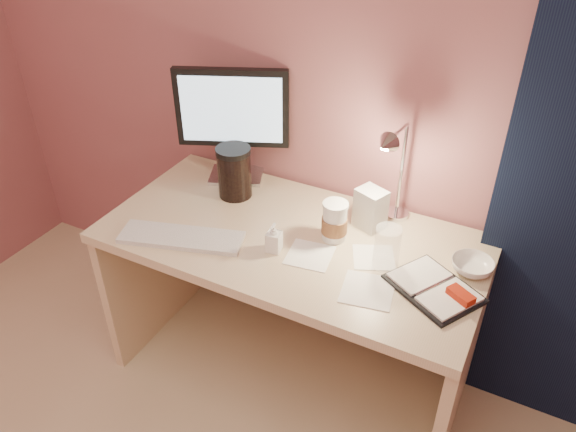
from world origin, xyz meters
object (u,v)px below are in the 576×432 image
at_px(keyboard, 181,237).
at_px(product_box, 370,209).
at_px(desk, 300,271).
at_px(desk_lamp, 398,170).
at_px(clear_cup, 387,248).
at_px(planner, 436,288).
at_px(coffee_cup, 335,222).
at_px(monitor, 232,115).
at_px(dark_jar, 234,174).
at_px(bowl, 472,266).
at_px(lotion_bottle, 274,237).

relative_size(keyboard, product_box, 2.88).
relative_size(desk, desk_lamp, 3.42).
relative_size(product_box, desk_lamp, 0.38).
height_order(keyboard, clear_cup, clear_cup).
bearing_deg(desk_lamp, planner, -39.50).
bearing_deg(keyboard, coffee_cup, 11.03).
relative_size(monitor, dark_jar, 2.54).
relative_size(desk, dark_jar, 7.38).
xyz_separation_m(clear_cup, desk_lamp, (-0.05, 0.21, 0.18)).
bearing_deg(bowl, desk_lamp, 161.71).
height_order(lotion_bottle, desk_lamp, desk_lamp).
distance_m(desk, planner, 0.61).
xyz_separation_m(coffee_cup, bowl, (0.49, 0.04, -0.05)).
xyz_separation_m(desk, monitor, (-0.40, 0.19, 0.51)).
xyz_separation_m(desk, clear_cup, (0.36, -0.08, 0.30)).
relative_size(monitor, clear_cup, 3.14).
xyz_separation_m(keyboard, dark_jar, (0.01, 0.35, 0.09)).
bearing_deg(desk, planner, -13.43).
xyz_separation_m(dark_jar, desk_lamp, (0.64, 0.05, 0.16)).
relative_size(monitor, desk_lamp, 1.18).
distance_m(coffee_cup, dark_jar, 0.48).
height_order(coffee_cup, bowl, coffee_cup).
bearing_deg(lotion_bottle, keyboard, -163.25).
distance_m(desk, product_box, 0.40).
xyz_separation_m(planner, desk_lamp, (-0.24, 0.26, 0.25)).
bearing_deg(keyboard, bowl, 0.02).
xyz_separation_m(monitor, clear_cup, (0.76, -0.28, -0.21)).
height_order(monitor, dark_jar, monitor).
bearing_deg(desk, coffee_cup, -7.32).
bearing_deg(keyboard, planner, -7.68).
xyz_separation_m(monitor, dark_jar, (0.07, -0.12, -0.19)).
relative_size(desk, lotion_bottle, 12.58).
distance_m(planner, coffee_cup, 0.43).
distance_m(monitor, clear_cup, 0.84).
bearing_deg(lotion_bottle, dark_jar, 141.28).
height_order(desk, product_box, product_box).
bearing_deg(desk_lamp, dark_jar, -167.55).
distance_m(desk, keyboard, 0.50).
bearing_deg(dark_jar, planner, -13.05).
height_order(desk, planner, planner).
height_order(bowl, dark_jar, dark_jar).
height_order(planner, desk_lamp, desk_lamp).
distance_m(keyboard, coffee_cup, 0.56).
height_order(bowl, desk_lamp, desk_lamp).
bearing_deg(bowl, product_box, 167.07).
bearing_deg(monitor, lotion_bottle, -67.21).
distance_m(monitor, lotion_bottle, 0.59).
bearing_deg(desk_lamp, product_box, -162.89).
bearing_deg(bowl, desk, -178.12).
bearing_deg(lotion_bottle, coffee_cup, 45.50).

